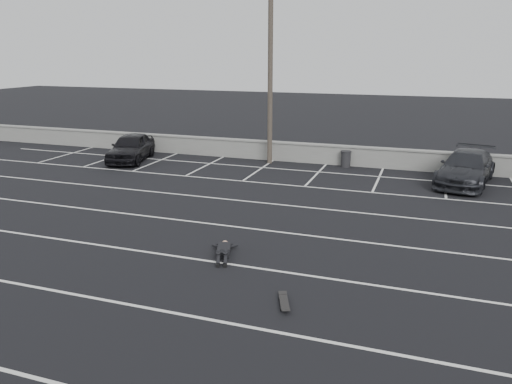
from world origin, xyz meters
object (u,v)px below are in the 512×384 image
at_px(utility_pole, 270,69).
at_px(person, 224,246).
at_px(skateboard, 284,302).
at_px(trash_bin, 346,159).
at_px(car_left, 131,147).
at_px(car_right, 466,168).

height_order(utility_pole, person, utility_pole).
distance_m(person, skateboard, 3.66).
distance_m(trash_bin, person, 12.95).
xyz_separation_m(car_left, trash_bin, (11.54, 2.33, -0.32)).
bearing_deg(trash_bin, utility_pole, -174.40).
height_order(car_left, person, car_left).
distance_m(car_right, trash_bin, 5.99).
distance_m(car_right, utility_pole, 10.77).
bearing_deg(car_left, utility_pole, -0.16).
bearing_deg(trash_bin, skateboard, -86.01).
relative_size(utility_pole, trash_bin, 11.52).
distance_m(car_right, person, 13.42).
relative_size(car_right, trash_bin, 6.02).
height_order(car_left, utility_pole, utility_pole).
bearing_deg(skateboard, car_right, 50.17).
distance_m(car_left, skateboard, 18.17).
height_order(trash_bin, person, trash_bin).
xyz_separation_m(utility_pole, skateboard, (5.15, -14.99, -4.90)).
xyz_separation_m(person, skateboard, (2.63, -2.54, -0.14)).
relative_size(car_left, car_right, 0.86).
bearing_deg(person, car_right, 38.26).
relative_size(trash_bin, skateboard, 1.04).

